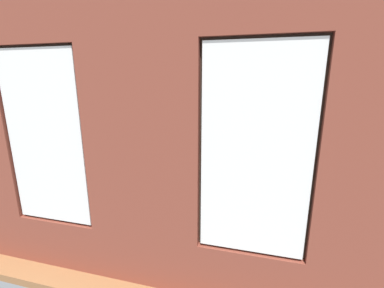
% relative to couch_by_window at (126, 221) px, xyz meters
% --- Properties ---
extents(ground_plane, '(7.02, 6.46, 0.10)m').
position_rel_couch_by_window_xyz_m(ground_plane, '(-0.61, -2.20, -0.38)').
color(ground_plane, '#99663D').
extents(brick_wall_with_windows, '(6.42, 0.30, 3.27)m').
position_rel_couch_by_window_xyz_m(brick_wall_with_windows, '(-0.61, 0.65, 1.28)').
color(brick_wall_with_windows, brown).
rests_on(brick_wall_with_windows, ground_plane).
extents(white_wall_right, '(0.10, 5.46, 3.27)m').
position_rel_couch_by_window_xyz_m(white_wall_right, '(2.55, -2.00, 1.30)').
color(white_wall_right, white).
rests_on(white_wall_right, ground_plane).
extents(couch_by_window, '(1.85, 0.87, 0.80)m').
position_rel_couch_by_window_xyz_m(couch_by_window, '(0.00, 0.00, 0.00)').
color(couch_by_window, black).
rests_on(couch_by_window, ground_plane).
extents(couch_left, '(0.95, 2.05, 0.80)m').
position_rel_couch_by_window_xyz_m(couch_left, '(-3.12, -1.47, -0.00)').
color(couch_left, black).
rests_on(couch_left, ground_plane).
extents(coffee_table, '(1.56, 0.87, 0.45)m').
position_rel_couch_by_window_xyz_m(coffee_table, '(-0.32, -1.98, 0.07)').
color(coffee_table, olive).
rests_on(coffee_table, ground_plane).
extents(cup_ceramic, '(0.07, 0.07, 0.09)m').
position_rel_couch_by_window_xyz_m(cup_ceramic, '(0.14, -1.85, 0.16)').
color(cup_ceramic, silver).
rests_on(cup_ceramic, coffee_table).
extents(candle_jar, '(0.08, 0.08, 0.11)m').
position_rel_couch_by_window_xyz_m(candle_jar, '(-0.13, -2.09, 0.18)').
color(candle_jar, '#B7333D').
rests_on(candle_jar, coffee_table).
extents(table_plant_small, '(0.13, 0.13, 0.22)m').
position_rel_couch_by_window_xyz_m(table_plant_small, '(-0.75, -2.13, 0.24)').
color(table_plant_small, '#47423D').
rests_on(table_plant_small, coffee_table).
extents(remote_silver, '(0.14, 0.17, 0.02)m').
position_rel_couch_by_window_xyz_m(remote_silver, '(-0.44, -1.85, 0.13)').
color(remote_silver, '#B2B2B7').
rests_on(remote_silver, coffee_table).
extents(remote_black, '(0.17, 0.06, 0.02)m').
position_rel_couch_by_window_xyz_m(remote_black, '(-0.32, -1.98, 0.13)').
color(remote_black, black).
rests_on(remote_black, coffee_table).
extents(media_console, '(1.28, 0.42, 0.51)m').
position_rel_couch_by_window_xyz_m(media_console, '(2.25, -2.30, -0.08)').
color(media_console, black).
rests_on(media_console, ground_plane).
extents(tv_flatscreen, '(0.91, 0.20, 0.66)m').
position_rel_couch_by_window_xyz_m(tv_flatscreen, '(2.25, -2.30, 0.51)').
color(tv_flatscreen, black).
rests_on(tv_flatscreen, media_console).
extents(papasan_chair, '(1.10, 1.10, 0.69)m').
position_rel_couch_by_window_xyz_m(papasan_chair, '(-0.27, -4.39, 0.11)').
color(papasan_chair, olive).
rests_on(papasan_chair, ground_plane).
extents(potted_plant_between_couches, '(0.78, 0.78, 0.98)m').
position_rel_couch_by_window_xyz_m(potted_plant_between_couches, '(-1.38, -0.05, 0.33)').
color(potted_plant_between_couches, brown).
rests_on(potted_plant_between_couches, ground_plane).
extents(potted_plant_near_tv, '(0.62, 0.62, 0.83)m').
position_rel_couch_by_window_xyz_m(potted_plant_near_tv, '(1.70, -1.21, 0.20)').
color(potted_plant_near_tv, gray).
rests_on(potted_plant_near_tv, ground_plane).
extents(potted_plant_by_left_couch, '(0.34, 0.34, 0.56)m').
position_rel_couch_by_window_xyz_m(potted_plant_by_left_couch, '(-2.72, -2.93, 0.05)').
color(potted_plant_by_left_couch, beige).
rests_on(potted_plant_by_left_couch, ground_plane).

